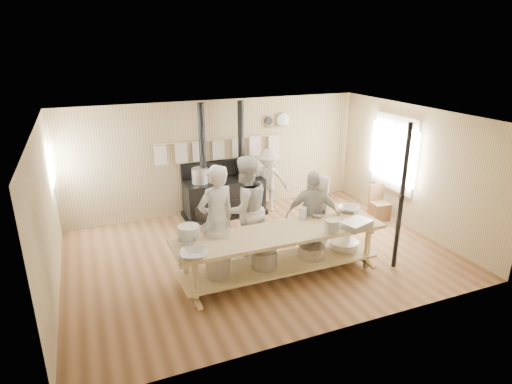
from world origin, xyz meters
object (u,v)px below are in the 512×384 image
(stove, at_px, (224,193))
(chair, at_px, (379,209))
(cook_far_left, at_px, (217,220))
(roasting_pan, at_px, (356,224))
(prep_table, at_px, (280,250))
(cook_center, at_px, (317,215))
(cook_left, at_px, (245,209))
(cook_by_window, at_px, (268,181))
(cook_right, at_px, (313,216))

(stove, distance_m, chair, 3.55)
(cook_far_left, bearing_deg, stove, -126.81)
(roasting_pan, bearing_deg, prep_table, 165.38)
(prep_table, distance_m, cook_center, 1.18)
(cook_left, bearing_deg, chair, 178.89)
(cook_left, bearing_deg, cook_by_window, -134.57)
(cook_left, bearing_deg, cook_right, 150.01)
(cook_by_window, bearing_deg, chair, -15.17)
(cook_left, distance_m, cook_center, 1.37)
(cook_right, relative_size, roasting_pan, 3.25)
(cook_left, distance_m, cook_right, 1.24)
(chair, bearing_deg, cook_left, -166.94)
(cook_by_window, bearing_deg, cook_right, -75.69)
(cook_center, relative_size, roasting_pan, 3.06)
(cook_center, relative_size, cook_by_window, 1.04)
(cook_left, relative_size, roasting_pan, 3.84)
(cook_left, xyz_separation_m, roasting_pan, (1.56, -1.17, -0.08))
(cook_far_left, bearing_deg, cook_by_window, -147.05)
(cook_far_left, xyz_separation_m, roasting_pan, (2.18, -0.92, -0.07))
(cook_right, bearing_deg, stove, -46.07)
(cook_far_left, bearing_deg, cook_left, -173.72)
(prep_table, distance_m, cook_by_window, 3.04)
(cook_far_left, height_order, cook_center, cook_far_left)
(cook_by_window, relative_size, chair, 1.88)
(cook_far_left, relative_size, cook_center, 1.24)
(cook_far_left, xyz_separation_m, cook_right, (1.77, -0.15, -0.14))
(stove, bearing_deg, prep_table, -90.04)
(cook_center, distance_m, chair, 2.38)
(stove, xyz_separation_m, cook_left, (-0.30, -2.17, 0.46))
(prep_table, distance_m, roasting_pan, 1.36)
(cook_left, distance_m, cook_by_window, 2.43)
(chair, bearing_deg, prep_table, -152.23)
(stove, height_order, cook_far_left, stove)
(stove, distance_m, cook_center, 2.69)
(cook_by_window, height_order, roasting_pan, cook_by_window)
(prep_table, relative_size, cook_by_window, 2.39)
(prep_table, distance_m, cook_right, 1.01)
(prep_table, bearing_deg, cook_far_left, 147.15)
(cook_right, xyz_separation_m, roasting_pan, (0.41, -0.77, 0.07))
(cook_by_window, distance_m, chair, 2.60)
(stove, height_order, cook_left, stove)
(prep_table, bearing_deg, cook_right, 26.99)
(stove, distance_m, cook_left, 2.24)
(cook_far_left, xyz_separation_m, cook_left, (0.61, 0.25, 0.01))
(prep_table, distance_m, cook_far_left, 1.18)
(cook_right, distance_m, chair, 2.58)
(cook_left, xyz_separation_m, cook_right, (1.16, -0.40, -0.15))
(cook_center, bearing_deg, roasting_pan, 82.52)
(cook_by_window, height_order, chair, cook_by_window)
(roasting_pan, bearing_deg, cook_center, 105.81)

